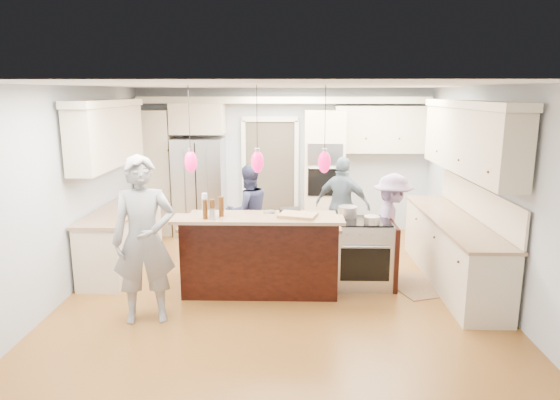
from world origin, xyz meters
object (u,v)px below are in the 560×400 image
at_px(refrigerator, 200,187).
at_px(person_bar_end, 144,240).
at_px(person_far_left, 248,211).
at_px(kitchen_island, 261,252).
at_px(island_range, 364,253).

height_order(refrigerator, person_bar_end, person_bar_end).
bearing_deg(person_far_left, person_bar_end, 42.07).
distance_m(kitchen_island, person_far_left, 1.31).
xyz_separation_m(kitchen_island, island_range, (1.41, 0.08, -0.03)).
distance_m(refrigerator, person_far_left, 1.67).
bearing_deg(kitchen_island, person_bar_end, -139.27).
relative_size(kitchen_island, person_bar_end, 1.08).
bearing_deg(person_bar_end, kitchen_island, 28.84).
xyz_separation_m(island_range, person_bar_end, (-2.68, -1.17, 0.51)).
distance_m(island_range, person_bar_end, 2.96).
xyz_separation_m(person_bar_end, person_far_left, (0.98, 2.34, -0.22)).
height_order(refrigerator, island_range, refrigerator).
height_order(refrigerator, kitchen_island, refrigerator).
bearing_deg(person_bar_end, person_far_left, 55.30).
relative_size(kitchen_island, island_range, 2.28).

